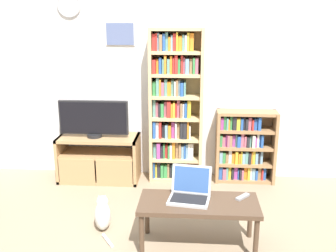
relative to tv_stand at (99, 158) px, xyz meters
name	(u,v)px	position (x,y,z in m)	size (l,w,h in m)	color
wall_back	(165,73)	(0.79, 0.29, 1.02)	(7.16, 0.09, 2.60)	silver
tv_stand	(99,158)	(0.00, 0.00, 0.00)	(0.98, 0.45, 0.56)	tan
television	(94,119)	(-0.04, -0.01, 0.51)	(0.83, 0.18, 0.45)	black
bookshelf_tall	(174,107)	(0.93, 0.11, 0.64)	(0.63, 0.30, 1.85)	tan
bookshelf_short	(243,147)	(1.77, 0.12, 0.14)	(0.72, 0.28, 0.88)	#9E754C
coffee_table	(199,207)	(1.22, -1.39, 0.10)	(1.04, 0.46, 0.43)	#4C3828
laptop	(190,191)	(1.15, -1.33, 0.22)	(0.39, 0.35, 0.27)	#B7BABC
remote_near_laptop	(243,197)	(1.61, -1.29, 0.16)	(0.14, 0.15, 0.02)	#99999E
cat	(103,214)	(0.31, -1.14, -0.14)	(0.28, 0.49, 0.31)	white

